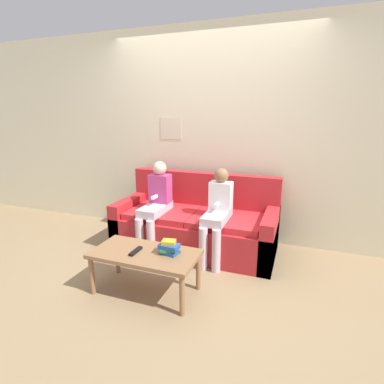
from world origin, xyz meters
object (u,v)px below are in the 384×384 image
Objects in this scene: person_left at (156,203)px; tv_remote at (136,251)px; couch at (196,225)px; coffee_table at (145,257)px; person_right at (217,211)px.

person_left is 6.08× the size of tv_remote.
person_left reaches higher than tv_remote.
coffee_table is at bearing -96.37° from couch.
person_right reaches higher than tv_remote.
tv_remote is at bearing -120.29° from person_right.
couch is 1.85× the size of person_right.
person_left is 1.03× the size of person_right.
couch reaches higher than coffee_table.
person_left is 0.91m from tv_remote.
coffee_table is at bearing -117.38° from person_right.
couch is at bearing 146.58° from person_right.
person_left is (-0.31, 0.83, 0.23)m from coffee_table.
person_right is 5.89× the size of tv_remote.
couch is 0.47m from person_right.
person_left reaches higher than couch.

